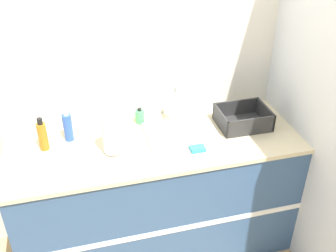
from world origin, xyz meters
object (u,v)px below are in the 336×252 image
(sink, at_px, (180,130))
(bottle_blue, at_px, (68,127))
(paper_towel_roll, at_px, (112,135))
(dish_rack, at_px, (243,120))
(bottle_amber, at_px, (43,136))
(soap_dispenser, at_px, (140,116))

(sink, bearing_deg, bottle_blue, 171.41)
(sink, height_order, paper_towel_roll, sink)
(dish_rack, height_order, bottle_amber, bottle_amber)
(paper_towel_roll, height_order, soap_dispenser, paper_towel_roll)
(bottle_amber, xyz_separation_m, soap_dispenser, (0.62, 0.15, -0.05))
(sink, distance_m, dish_rack, 0.43)
(dish_rack, relative_size, bottle_blue, 1.50)
(paper_towel_roll, bearing_deg, bottle_amber, 161.02)
(bottle_blue, height_order, bottle_amber, bottle_blue)
(paper_towel_roll, xyz_separation_m, bottle_blue, (-0.25, 0.20, -0.02))
(dish_rack, distance_m, bottle_blue, 1.14)
(sink, xyz_separation_m, soap_dispenser, (-0.23, 0.20, 0.03))
(paper_towel_roll, relative_size, bottle_amber, 1.10)
(bottle_blue, relative_size, soap_dispenser, 2.01)
(paper_towel_roll, bearing_deg, sink, 12.07)
(sink, bearing_deg, paper_towel_roll, -167.93)
(paper_towel_roll, relative_size, dish_rack, 0.72)
(soap_dispenser, bearing_deg, bottle_blue, -169.20)
(bottle_blue, bearing_deg, soap_dispenser, 10.80)
(paper_towel_roll, distance_m, bottle_blue, 0.32)
(paper_towel_roll, distance_m, bottle_amber, 0.43)
(sink, distance_m, bottle_amber, 0.86)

